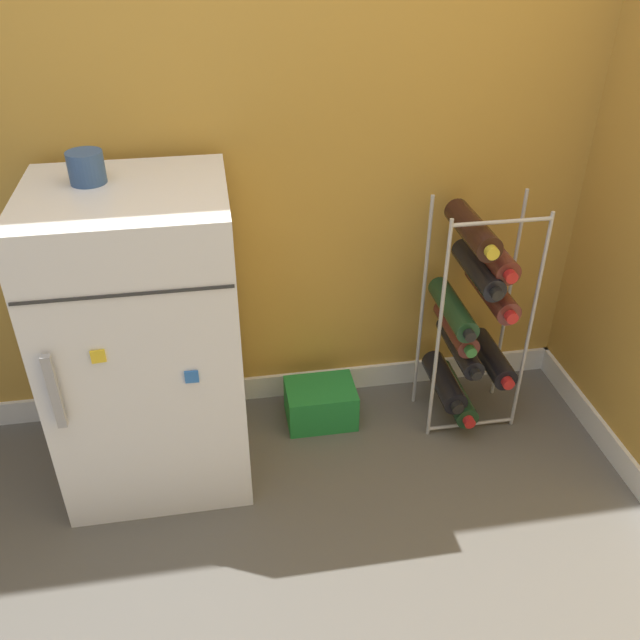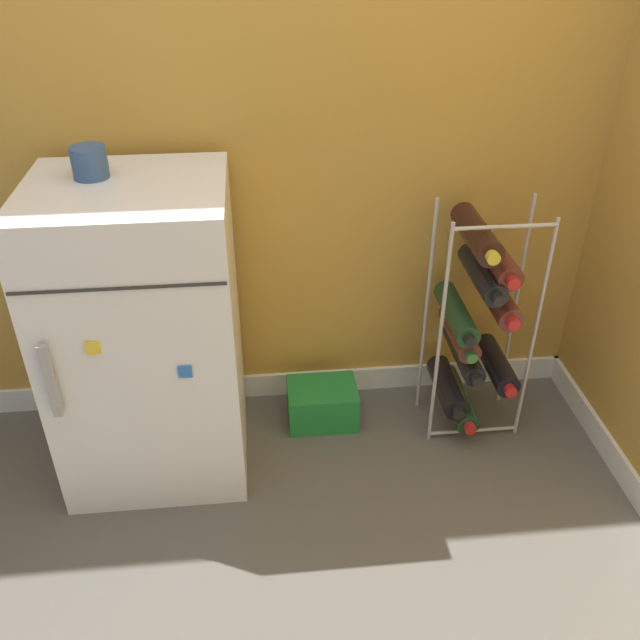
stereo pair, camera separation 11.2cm
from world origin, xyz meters
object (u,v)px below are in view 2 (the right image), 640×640
wine_rack (473,324)px  soda_box (322,403)px  mini_fridge (147,336)px  fridge_top_cup (89,162)px

wine_rack → soda_box: bearing=173.9°
mini_fridge → wine_rack: 1.02m
mini_fridge → soda_box: bearing=12.4°
wine_rack → fridge_top_cup: size_ratio=8.58×
mini_fridge → soda_box: 0.68m
soda_box → mini_fridge: bearing=-167.6°
fridge_top_cup → wine_rack: bearing=-0.0°
mini_fridge → fridge_top_cup: bearing=142.1°
wine_rack → soda_box: 0.59m
soda_box → fridge_top_cup: (-0.62, -0.05, 0.91)m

